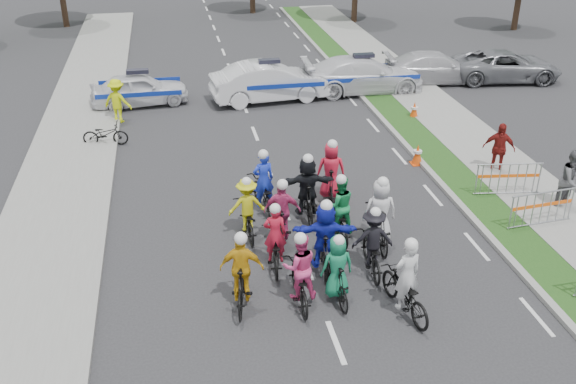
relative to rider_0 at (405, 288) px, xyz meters
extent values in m
plane|color=#28282B|center=(-1.74, -0.71, -0.65)|extent=(90.00, 90.00, 0.00)
cube|color=gray|center=(3.36, 4.29, -0.59)|extent=(0.20, 60.00, 0.12)
cube|color=#153F14|center=(4.06, 4.29, -0.60)|extent=(1.20, 60.00, 0.11)
cube|color=gray|center=(5.86, 4.29, -0.59)|extent=(2.40, 60.00, 0.13)
cube|color=gray|center=(-8.24, 4.29, -0.59)|extent=(3.00, 60.00, 0.13)
imported|color=black|center=(0.00, 0.01, -0.14)|extent=(1.03, 2.03, 1.02)
imported|color=silver|center=(0.00, -0.04, 0.38)|extent=(0.68, 0.51, 1.70)
sphere|color=white|center=(0.00, -0.09, 1.18)|extent=(0.29, 0.29, 0.29)
imported|color=black|center=(-1.37, 0.77, -0.15)|extent=(0.59, 1.71, 1.01)
imported|color=#167D53|center=(-1.37, 0.72, 0.29)|extent=(0.77, 0.53, 1.52)
sphere|color=white|center=(-1.37, 0.67, 0.99)|extent=(0.26, 0.26, 0.26)
imported|color=black|center=(-2.21, 0.83, -0.17)|extent=(0.68, 1.86, 0.97)
imported|color=#E23E85|center=(-2.21, 0.78, 0.34)|extent=(0.80, 0.63, 1.61)
sphere|color=white|center=(-2.21, 0.73, 1.09)|extent=(0.28, 0.28, 0.28)
imported|color=black|center=(-3.49, 0.97, -0.09)|extent=(0.88, 1.92, 1.12)
imported|color=gold|center=(-3.49, 0.92, 0.37)|extent=(1.04, 0.60, 1.67)
sphere|color=white|center=(-3.49, 0.87, 1.16)|extent=(0.29, 0.29, 0.29)
imported|color=black|center=(-0.22, 1.75, -0.18)|extent=(0.76, 1.82, 0.93)
imported|color=black|center=(-0.22, 1.70, 0.31)|extent=(1.05, 0.66, 1.56)
sphere|color=white|center=(-0.22, 1.65, 1.03)|extent=(0.27, 0.27, 0.27)
imported|color=black|center=(-1.35, 2.00, -0.08)|extent=(0.83, 1.96, 1.14)
imported|color=#1926BF|center=(-1.35, 1.95, 0.38)|extent=(1.65, 0.75, 1.71)
sphere|color=white|center=(-1.35, 1.90, 1.20)|extent=(0.30, 0.30, 0.30)
imported|color=black|center=(-2.50, 2.39, -0.19)|extent=(0.83, 1.83, 0.93)
imported|color=red|center=(-2.50, 2.34, 0.30)|extent=(0.61, 0.44, 1.55)
sphere|color=white|center=(-2.50, 2.29, 1.02)|extent=(0.27, 0.27, 0.27)
imported|color=black|center=(0.31, 2.85, -0.07)|extent=(0.67, 1.97, 1.17)
imported|color=silver|center=(0.31, 2.80, 0.40)|extent=(0.89, 0.61, 1.75)
sphere|color=white|center=(0.31, 2.75, 1.24)|extent=(0.30, 0.30, 0.30)
imported|color=black|center=(-0.59, 3.48, -0.17)|extent=(0.67, 1.86, 0.97)
imported|color=#1B9750|center=(-0.59, 3.43, 0.34)|extent=(0.79, 0.62, 1.62)
sphere|color=white|center=(-0.59, 3.38, 1.10)|extent=(0.28, 0.28, 0.28)
imported|color=black|center=(-2.13, 3.43, -0.10)|extent=(0.85, 1.89, 1.10)
imported|color=#C63773|center=(-2.13, 3.38, 0.35)|extent=(1.02, 0.58, 1.64)
sphere|color=white|center=(-2.13, 3.33, 1.12)|extent=(0.28, 0.28, 0.28)
imported|color=black|center=(-2.98, 4.01, -0.19)|extent=(0.67, 1.76, 0.92)
imported|color=#CECE15|center=(-2.98, 3.96, 0.29)|extent=(1.00, 0.60, 1.53)
sphere|color=white|center=(-2.98, 3.91, 1.00)|extent=(0.26, 0.26, 0.26)
imported|color=black|center=(-1.20, 4.69, -0.08)|extent=(0.62, 1.92, 1.14)
imported|color=black|center=(-1.20, 4.64, 0.39)|extent=(1.61, 0.58, 1.71)
sphere|color=white|center=(-1.20, 4.59, 1.20)|extent=(0.30, 0.30, 0.30)
imported|color=black|center=(-2.34, 5.29, -0.15)|extent=(0.98, 2.01, 1.01)
imported|color=#1C33D4|center=(-2.34, 5.24, 0.37)|extent=(0.67, 0.50, 1.68)
sphere|color=white|center=(-2.34, 5.19, 1.17)|extent=(0.29, 0.29, 0.29)
imported|color=black|center=(-0.30, 5.54, -0.08)|extent=(0.88, 1.97, 1.14)
imported|color=red|center=(-0.30, 5.49, 0.39)|extent=(0.93, 0.69, 1.72)
sphere|color=white|center=(-0.30, 5.44, 1.20)|extent=(0.30, 0.30, 0.30)
imported|color=silver|center=(-5.98, 15.42, 0.03)|extent=(4.17, 2.16, 1.36)
imported|color=silver|center=(-0.58, 14.96, 0.16)|extent=(5.10, 2.25, 1.63)
imported|color=silver|center=(3.63, 15.36, 0.13)|extent=(5.41, 2.30, 1.56)
imported|color=silver|center=(7.34, 16.09, 0.04)|extent=(4.94, 2.37, 1.39)
imported|color=slate|center=(10.63, 15.75, 0.04)|extent=(5.26, 2.95, 1.39)
imported|color=#545458|center=(6.33, 3.69, 0.29)|extent=(1.09, 0.97, 1.87)
imported|color=maroon|center=(5.46, 6.40, 0.21)|extent=(1.09, 0.84, 1.73)
imported|color=#CBDF0B|center=(-6.76, 13.51, 0.21)|extent=(1.28, 1.05, 1.72)
cube|color=#F24C0C|center=(3.22, 7.57, -0.64)|extent=(0.40, 0.40, 0.03)
cone|color=#F24C0C|center=(3.22, 7.57, -0.30)|extent=(0.36, 0.36, 0.70)
cylinder|color=silver|center=(3.22, 7.57, -0.20)|extent=(0.29, 0.29, 0.08)
cube|color=#F24C0C|center=(4.67, 11.70, -0.64)|extent=(0.40, 0.40, 0.03)
cone|color=#F24C0C|center=(4.67, 11.70, -0.30)|extent=(0.36, 0.36, 0.70)
cylinder|color=silver|center=(4.67, 11.70, -0.20)|extent=(0.29, 0.29, 0.08)
imported|color=black|center=(-7.13, 11.21, -0.23)|extent=(1.65, 0.75, 0.84)
cylinder|color=#382619|center=(16.26, 25.29, 0.72)|extent=(0.36, 0.36, 2.75)
camera|label=1|loc=(-4.70, -10.91, 8.28)|focal=40.00mm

